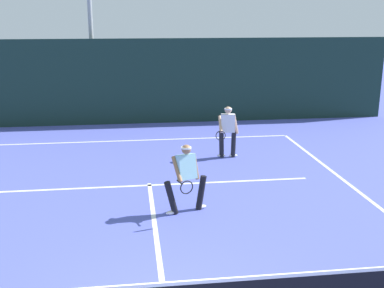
% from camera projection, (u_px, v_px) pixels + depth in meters
% --- Properties ---
extents(court_line_baseline_far, '(10.20, 0.10, 0.01)m').
position_uv_depth(court_line_baseline_far, '(144.00, 140.00, 16.51)').
color(court_line_baseline_far, white).
rests_on(court_line_baseline_far, ground_plane).
extents(court_line_service, '(8.31, 0.10, 0.01)m').
position_uv_depth(court_line_service, '(149.00, 185.00, 12.15)').
color(court_line_service, white).
rests_on(court_line_service, ground_plane).
extents(court_line_centre, '(0.10, 6.40, 0.01)m').
position_uv_depth(court_line_centre, '(157.00, 239.00, 9.23)').
color(court_line_centre, white).
rests_on(court_line_centre, ground_plane).
extents(player_near, '(1.01, 0.93, 1.54)m').
position_uv_depth(player_near, '(186.00, 176.00, 10.31)').
color(player_near, black).
rests_on(player_near, ground_plane).
extents(player_far, '(0.81, 0.88, 1.57)m').
position_uv_depth(player_far, '(228.00, 130.00, 14.34)').
color(player_far, black).
rests_on(player_far, ground_plane).
extents(back_fence_windscreen, '(20.18, 0.12, 3.33)m').
position_uv_depth(back_fence_windscreen, '(140.00, 82.00, 18.69)').
color(back_fence_windscreen, '#172F28').
rests_on(back_fence_windscreen, ground_plane).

